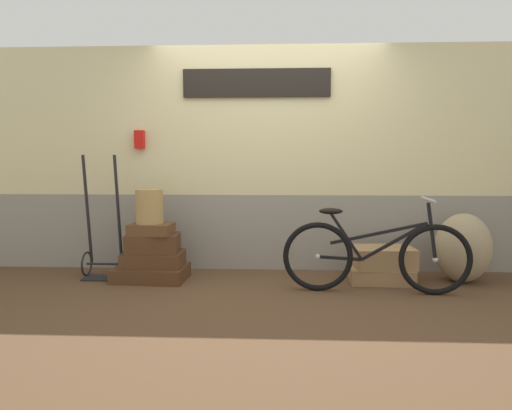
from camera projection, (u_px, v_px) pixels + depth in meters
The scene contains 12 objects.
ground at pixel (266, 292), 4.30m from camera, with size 10.19×5.20×0.06m, color #513823.
station_building at pixel (269, 159), 5.02m from camera, with size 8.19×0.74×2.46m.
suitcase_0 at pixel (151, 273), 4.61m from camera, with size 0.72×0.47×0.14m, color #4C2D19.
suitcase_1 at pixel (154, 259), 4.63m from camera, with size 0.61×0.41×0.14m, color #4C2D19.
suitcase_2 at pixel (153, 243), 4.61m from camera, with size 0.52×0.36×0.19m, color #4C2D19.
suitcase_3 at pixel (151, 229), 4.56m from camera, with size 0.42×0.30×0.11m, color brown.
suitcase_4 at pixel (380, 274), 4.54m from camera, with size 0.62×0.43×0.15m, color #9E754C.
suitcase_5 at pixel (383, 257), 4.51m from camera, with size 0.58×0.40×0.20m, color #9E754C.
wicker_basket at pixel (150, 206), 4.56m from camera, with size 0.28×0.28×0.35m, color #A8844C.
luggage_trolley at pixel (103, 247), 4.72m from camera, with size 0.41×0.35×1.28m.
burlap_sack at pixel (463, 248), 4.50m from camera, with size 0.55×0.47×0.70m, color #9E8966.
bicycle at pixel (375, 256), 4.14m from camera, with size 1.71×0.46×0.89m.
Camera 1 is at (0.09, -4.20, 1.23)m, focal length 31.47 mm.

